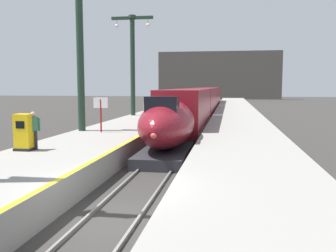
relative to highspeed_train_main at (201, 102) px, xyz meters
name	(u,v)px	position (x,y,z in m)	size (l,w,h in m)	color
ground_plane	(112,221)	(0.00, -33.98, -1.95)	(260.00, 260.00, 0.00)	#33302D
platform_left	(152,121)	(-4.05, -9.23, -1.43)	(4.80, 110.00, 1.05)	gray
platform_right	(238,122)	(4.05, -9.23, -1.43)	(4.80, 110.00, 1.05)	gray
platform_left_safety_stripe	(175,116)	(-1.77, -9.23, -0.90)	(0.20, 107.80, 0.01)	yellow
rail_main_left	(189,124)	(-0.75, -6.48, -1.89)	(0.08, 110.00, 0.12)	slate
rail_main_right	(204,124)	(0.75, -6.48, -1.89)	(0.08, 110.00, 0.12)	slate
highspeed_train_main	(201,102)	(0.00, 0.00, 0.00)	(2.92, 57.49, 3.60)	maroon
station_column_mid	(80,39)	(-5.90, -21.74, 4.80)	(4.00, 0.68, 9.52)	#1E3828
station_column_far	(133,56)	(-5.90, -9.08, 4.75)	(4.00, 0.68, 9.42)	#1E3828
passenger_near_edge	(146,108)	(-3.46, -14.23, 0.09)	(0.47, 0.41, 1.69)	#23232D
passenger_mid_platform	(33,128)	(-5.21, -28.83, 0.09)	(0.48, 0.40, 1.69)	#23232D
rolling_suitcase	(159,117)	(-2.37, -14.37, -0.60)	(0.40, 0.22, 0.98)	navy
ticket_machine_yellow	(24,134)	(-5.55, -29.04, -0.16)	(0.76, 0.62, 1.60)	yellow
departure_info_board	(101,107)	(-4.44, -22.28, 0.60)	(0.90, 0.10, 2.12)	maroon
terminus_back_wall	(219,75)	(0.00, 68.02, 5.05)	(36.00, 2.00, 14.00)	#4C4742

